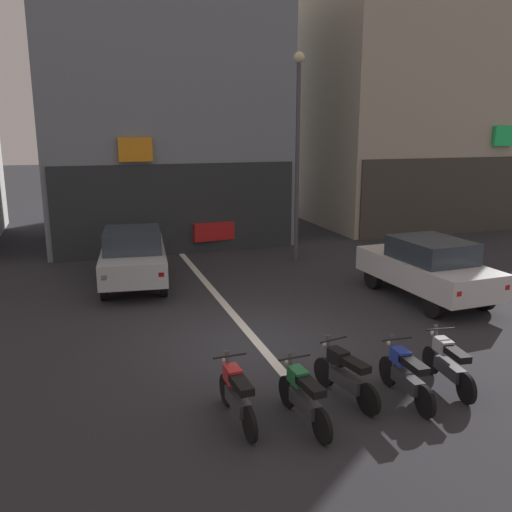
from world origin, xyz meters
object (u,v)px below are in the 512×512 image
car_white_parked_kerbside (427,267)px  car_red_down_street (198,219)px  car_silver_crossing_near (133,255)px  motorcycle_blue_row_right_mid (406,374)px  motorcycle_green_row_left_mid (303,396)px  motorcycle_black_row_centre (345,374)px  motorcycle_red_row_leftmost (237,394)px  motorcycle_silver_row_rightmost (448,363)px  street_lamp (298,137)px

car_white_parked_kerbside → car_red_down_street: (-4.11, 9.21, 0.00)m
car_silver_crossing_near → car_white_parked_kerbside: size_ratio=1.02×
car_white_parked_kerbside → motorcycle_blue_row_right_mid: car_white_parked_kerbside is taller
motorcycle_green_row_left_mid → motorcycle_blue_row_right_mid: bearing=4.9°
motorcycle_black_row_centre → motorcycle_green_row_left_mid: bearing=-153.1°
car_silver_crossing_near → car_red_down_street: same height
car_white_parked_kerbside → motorcycle_red_row_leftmost: 7.83m
motorcycle_blue_row_right_mid → motorcycle_silver_row_rightmost: (0.96, 0.16, 0.00)m
street_lamp → motorcycle_silver_row_rightmost: size_ratio=4.06×
street_lamp → motorcycle_green_row_left_mid: (-3.92, -9.90, -3.66)m
motorcycle_green_row_left_mid → motorcycle_silver_row_rightmost: size_ratio=1.00×
street_lamp → car_white_parked_kerbside: bearing=-72.7°
car_silver_crossing_near → motorcycle_blue_row_right_mid: car_silver_crossing_near is taller
motorcycle_green_row_left_mid → motorcycle_blue_row_right_mid: 1.92m
car_white_parked_kerbside → motorcycle_black_row_centre: 6.27m
car_white_parked_kerbside → motorcycle_green_row_left_mid: size_ratio=2.51×
street_lamp → motorcycle_blue_row_right_mid: (-2.01, -9.74, -3.66)m
motorcycle_black_row_centre → motorcycle_red_row_leftmost: bearing=-176.7°
street_lamp → motorcycle_silver_row_rightmost: bearing=-96.3°
car_red_down_street → street_lamp: bearing=-58.3°
street_lamp → motorcycle_blue_row_right_mid: street_lamp is taller
car_white_parked_kerbside → car_red_down_street: size_ratio=0.98×
motorcycle_blue_row_right_mid → motorcycle_green_row_left_mid: bearing=-175.1°
street_lamp → motorcycle_green_row_left_mid: bearing=-111.6°
car_red_down_street → street_lamp: street_lamp is taller
car_white_parked_kerbside → street_lamp: (-1.61, 5.16, 3.24)m
car_red_down_street → motorcycle_red_row_leftmost: bearing=-99.9°
car_white_parked_kerbside → motorcycle_red_row_leftmost: (-6.49, -4.37, -0.43)m
car_red_down_street → street_lamp: (2.50, -4.05, 3.24)m
motorcycle_black_row_centre → car_red_down_street: bearing=88.0°
car_white_parked_kerbside → street_lamp: 6.30m
car_silver_crossing_near → motorcycle_black_row_centre: (2.62, -8.02, -0.43)m
street_lamp → car_silver_crossing_near: bearing=-165.9°
motorcycle_red_row_leftmost → motorcycle_black_row_centre: bearing=3.3°
street_lamp → motorcycle_black_row_centre: (-2.97, -9.42, -3.66)m
motorcycle_green_row_left_mid → motorcycle_silver_row_rightmost: 2.89m
car_silver_crossing_near → car_red_down_street: (3.09, 5.45, 0.00)m
motorcycle_silver_row_rightmost → motorcycle_black_row_centre: bearing=175.2°
motorcycle_blue_row_right_mid → motorcycle_silver_row_rightmost: bearing=9.5°
car_white_parked_kerbside → motorcycle_blue_row_right_mid: 5.85m
car_red_down_street → motorcycle_green_row_left_mid: 14.03m
motorcycle_silver_row_rightmost → motorcycle_blue_row_right_mid: bearing=-170.5°
street_lamp → motorcycle_red_row_leftmost: 11.31m
motorcycle_green_row_left_mid → motorcycle_black_row_centre: (0.95, 0.48, 0.00)m
car_red_down_street → motorcycle_silver_row_rightmost: car_red_down_street is taller
motorcycle_red_row_leftmost → motorcycle_blue_row_right_mid: same height
motorcycle_black_row_centre → motorcycle_silver_row_rightmost: (1.92, -0.16, 0.00)m
car_silver_crossing_near → motorcycle_silver_row_rightmost: 9.36m
car_white_parked_kerbside → motorcycle_green_row_left_mid: bearing=-139.4°
street_lamp → motorcycle_blue_row_right_mid: bearing=-101.7°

